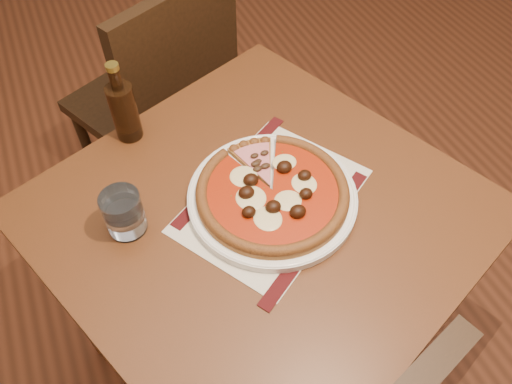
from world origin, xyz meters
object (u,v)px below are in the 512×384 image
(table, at_px, (260,236))
(pizza, at_px, (273,191))
(bottle, at_px, (124,110))
(chair_far, at_px, (164,95))
(water_glass, at_px, (124,213))
(plate, at_px, (272,197))

(table, distance_m, pizza, 0.14)
(pizza, xyz_separation_m, bottle, (-0.22, 0.31, 0.05))
(table, bearing_deg, chair_far, 91.70)
(chair_far, xyz_separation_m, pizza, (0.05, -0.69, 0.26))
(table, height_order, water_glass, water_glass)
(chair_far, bearing_deg, plate, 69.35)
(water_glass, bearing_deg, chair_far, 69.43)
(table, height_order, pizza, pizza)
(bottle, bearing_deg, table, -59.60)
(pizza, bearing_deg, bottle, 125.07)
(chair_far, relative_size, bottle, 4.62)
(table, relative_size, chair_far, 1.14)
(plate, bearing_deg, chair_far, 94.31)
(plate, xyz_separation_m, bottle, (-0.22, 0.31, 0.07))
(water_glass, bearing_deg, bottle, 73.89)
(chair_far, height_order, bottle, bottle)
(chair_far, height_order, plate, chair_far)
(table, distance_m, bottle, 0.41)
(pizza, distance_m, bottle, 0.38)
(plate, bearing_deg, table, -165.72)
(pizza, distance_m, water_glass, 0.29)
(table, relative_size, plate, 2.98)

